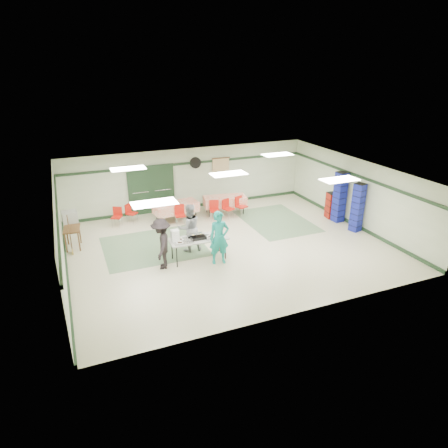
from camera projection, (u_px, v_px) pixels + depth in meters
name	position (u px, v px, depth m)	size (l,w,h in m)	color
floor	(228.00, 246.00, 14.40)	(11.00, 11.00, 0.00)	beige
ceiling	(229.00, 173.00, 13.38)	(11.00, 11.00, 0.00)	white
wall_back	(189.00, 179.00, 17.74)	(11.00, 11.00, 0.00)	beige
wall_front	(298.00, 268.00, 10.03)	(11.00, 11.00, 0.00)	beige
wall_left	(60.00, 235.00, 11.95)	(9.00, 9.00, 0.00)	beige
wall_right	(356.00, 193.00, 15.82)	(9.00, 9.00, 0.00)	beige
trim_back	(189.00, 163.00, 17.45)	(11.00, 0.06, 0.10)	#1C341E
baseboard_back	(190.00, 206.00, 18.20)	(11.00, 0.06, 0.12)	#1C341E
trim_left	(57.00, 213.00, 11.70)	(9.00, 0.06, 0.10)	#1C341E
baseboard_left	(67.00, 273.00, 12.45)	(9.00, 0.06, 0.12)	#1C341E
trim_right	(358.00, 176.00, 15.55)	(9.00, 0.06, 0.10)	#1C341E
baseboard_right	(351.00, 223.00, 16.30)	(9.00, 0.06, 0.12)	#1C341E
green_patch_a	(154.00, 246.00, 14.37)	(3.50, 3.00, 0.01)	#5E7E5C
green_patch_b	(276.00, 221.00, 16.67)	(2.50, 3.50, 0.01)	#5E7E5C
double_door_left	(141.00, 191.00, 17.03)	(0.90, 0.06, 2.10)	gray
double_door_right	(162.00, 188.00, 17.36)	(0.90, 0.06, 2.10)	gray
door_frame	(152.00, 190.00, 17.18)	(2.00, 0.03, 2.15)	#1C341E
wall_fan	(195.00, 163.00, 17.53)	(0.50, 0.50, 0.10)	black
scroll_banner	(221.00, 165.00, 18.03)	(0.80, 0.02, 0.60)	#D0BA82
serving_table	(199.00, 239.00, 13.20)	(1.96, 0.83, 0.76)	#ACACA7
sheet_tray_right	(213.00, 237.00, 13.27)	(0.55, 0.42, 0.02)	silver
sheet_tray_mid	(196.00, 236.00, 13.31)	(0.57, 0.43, 0.02)	silver
sheet_tray_left	(183.00, 241.00, 12.92)	(0.64, 0.48, 0.02)	silver
baking_pan	(198.00, 238.00, 13.13)	(0.49, 0.31, 0.08)	black
foam_box_stack	(175.00, 236.00, 12.87)	(0.25, 0.23, 0.40)	white
volunteer_teal	(219.00, 238.00, 12.89)	(0.65, 0.43, 1.79)	#148C83
volunteer_grey	(189.00, 228.00, 13.76)	(0.83, 0.65, 1.71)	gray
volunteer_dark	(162.00, 244.00, 12.60)	(1.08, 0.62, 1.68)	black
dining_table_a	(225.00, 201.00, 17.32)	(1.92, 1.10, 0.77)	red
dining_table_b	(176.00, 207.00, 16.54)	(1.90, 1.03, 0.77)	red
chair_a	(227.00, 207.00, 16.80)	(0.51, 0.51, 0.83)	red
chair_b	(214.00, 208.00, 16.60)	(0.47, 0.47, 0.85)	red
chair_c	(240.00, 204.00, 17.00)	(0.54, 0.54, 0.88)	red
chair_d	(180.00, 213.00, 16.07)	(0.46, 0.46, 0.85)	red
chair_loose_a	(130.00, 211.00, 16.32)	(0.53, 0.53, 0.80)	red
chair_loose_b	(117.00, 215.00, 15.97)	(0.50, 0.50, 0.80)	red
crate_stack_blue_a	(340.00, 197.00, 16.25)	(0.40, 0.40, 2.10)	navy
crate_stack_red	(332.00, 205.00, 16.82)	(0.43, 0.43, 1.11)	maroon
crate_stack_blue_b	(358.00, 208.00, 15.34)	(0.37, 0.37, 1.92)	navy
printer_table	(72.00, 231.00, 14.05)	(0.63, 0.89, 0.74)	brown
office_printer	(70.00, 217.00, 14.48)	(0.52, 0.45, 0.41)	#AAABA6
broom	(70.00, 234.00, 13.60)	(0.03, 0.03, 1.42)	brown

